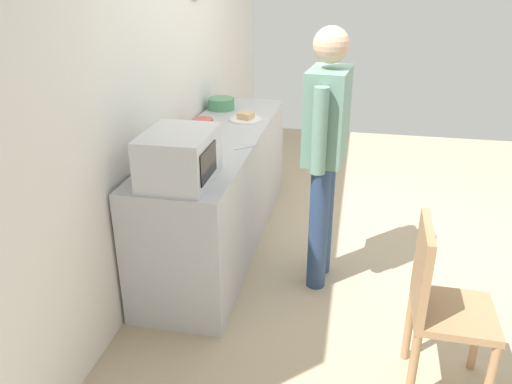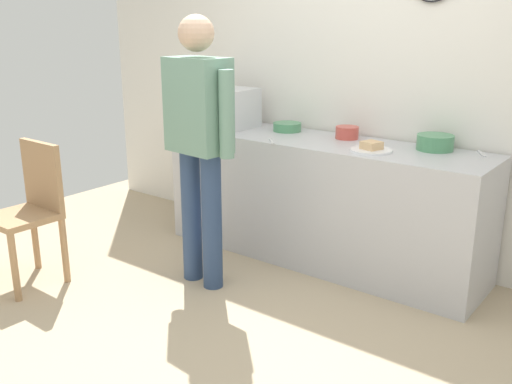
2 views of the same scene
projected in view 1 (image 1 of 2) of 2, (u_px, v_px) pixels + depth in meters
ground_plane at (374, 242)px, 4.14m from camera, size 6.00×6.00×0.00m
back_wall at (176, 73)px, 3.91m from camera, size 5.40×0.13×2.60m
kitchen_counter at (221, 189)px, 4.01m from camera, size 2.37×0.62×0.89m
microwave at (179, 157)px, 2.95m from camera, size 0.50×0.39×0.30m
sandwich_plate at (246, 118)px, 4.19m from camera, size 0.27×0.27×0.07m
salad_bowl at (203, 124)px, 3.94m from camera, size 0.16×0.16×0.09m
cereal_bowl at (221, 104)px, 4.50m from camera, size 0.23×0.23×0.10m
mixing_bowl at (185, 146)px, 3.49m from camera, size 0.21×0.21×0.06m
fork_utensil at (223, 101)px, 4.78m from camera, size 0.10×0.16×0.01m
spoon_utensil at (245, 147)px, 3.56m from camera, size 0.13×0.14×0.01m
person_standing at (326, 142)px, 3.26m from camera, size 0.59×0.28×1.73m
wooden_chair at (439, 302)px, 2.53m from camera, size 0.41×0.41×0.94m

